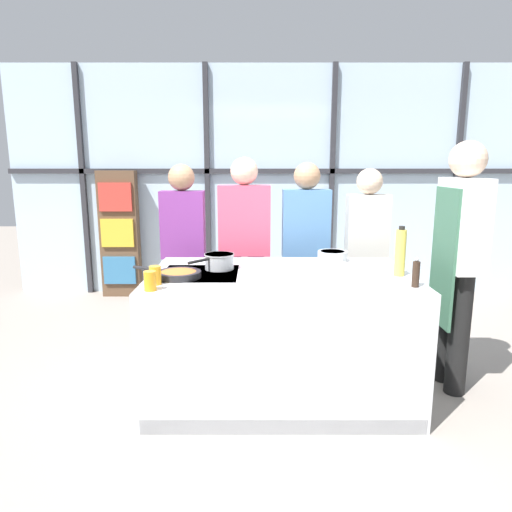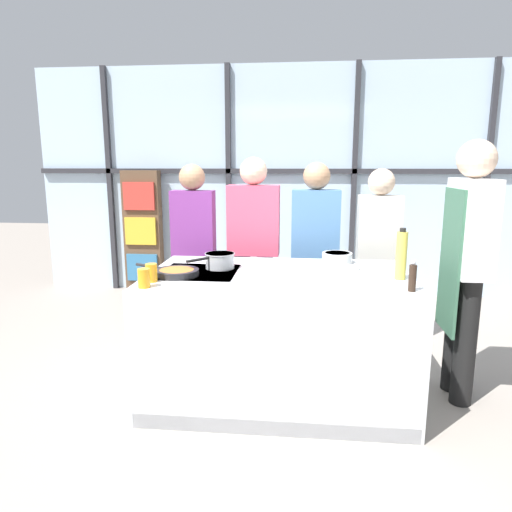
# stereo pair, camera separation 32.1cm
# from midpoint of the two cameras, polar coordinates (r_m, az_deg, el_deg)

# --- Properties ---
(ground_plane) EXTENTS (18.00, 18.00, 0.00)m
(ground_plane) POSITION_cam_midpoint_polar(r_m,az_deg,el_deg) (3.45, 0.10, -16.67)
(ground_plane) COLOR gray
(back_window_wall) EXTENTS (6.40, 0.10, 2.80)m
(back_window_wall) POSITION_cam_midpoint_polar(r_m,az_deg,el_deg) (5.73, 0.05, 9.22)
(back_window_wall) COLOR silver
(back_window_wall) RESTS_ON ground_plane
(bookshelf) EXTENTS (0.47, 0.19, 1.55)m
(bookshelf) POSITION_cam_midpoint_polar(r_m,az_deg,el_deg) (5.90, -18.23, 2.58)
(bookshelf) COLOR brown
(bookshelf) RESTS_ON ground_plane
(demo_island) EXTENTS (1.79, 1.08, 0.89)m
(demo_island) POSITION_cam_midpoint_polar(r_m,az_deg,el_deg) (3.26, 0.08, -9.79)
(demo_island) COLOR silver
(demo_island) RESTS_ON ground_plane
(chef) EXTENTS (0.25, 0.45, 1.78)m
(chef) POSITION_cam_midpoint_polar(r_m,az_deg,el_deg) (3.44, 21.59, 0.40)
(chef) COLOR black
(chef) RESTS_ON ground_plane
(spectator_far_left) EXTENTS (0.38, 0.23, 1.63)m
(spectator_far_left) POSITION_cam_midpoint_polar(r_m,az_deg,el_deg) (4.07, -11.32, 1.59)
(spectator_far_left) COLOR #47382D
(spectator_far_left) RESTS_ON ground_plane
(spectator_center_left) EXTENTS (0.45, 0.24, 1.68)m
(spectator_center_left) POSITION_cam_midpoint_polar(r_m,az_deg,el_deg) (4.00, -3.77, 1.75)
(spectator_center_left) COLOR #232838
(spectator_center_left) RESTS_ON ground_plane
(spectator_center_right) EXTENTS (0.41, 0.23, 1.64)m
(spectator_center_right) POSITION_cam_midpoint_polar(r_m,az_deg,el_deg) (4.00, 3.92, 1.55)
(spectator_center_right) COLOR #47382D
(spectator_center_right) RESTS_ON ground_plane
(spectator_far_right) EXTENTS (0.36, 0.22, 1.59)m
(spectator_far_right) POSITION_cam_midpoint_polar(r_m,az_deg,el_deg) (4.08, 11.47, 1.34)
(spectator_far_right) COLOR #47382D
(spectator_far_right) RESTS_ON ground_plane
(frying_pan) EXTENTS (0.49, 0.33, 0.04)m
(frying_pan) POSITION_cam_midpoint_polar(r_m,az_deg,el_deg) (3.08, -12.74, -2.25)
(frying_pan) COLOR #232326
(frying_pan) RESTS_ON demo_island
(saucepan) EXTENTS (0.30, 0.33, 0.11)m
(saucepan) POSITION_cam_midpoint_polar(r_m,az_deg,el_deg) (3.26, -7.48, -0.65)
(saucepan) COLOR silver
(saucepan) RESTS_ON demo_island
(white_plate) EXTENTS (0.24, 0.24, 0.01)m
(white_plate) POSITION_cam_midpoint_polar(r_m,az_deg,el_deg) (3.35, 7.73, -1.28)
(white_plate) COLOR white
(white_plate) RESTS_ON demo_island
(mixing_bowl) EXTENTS (0.23, 0.23, 0.08)m
(mixing_bowl) POSITION_cam_midpoint_polar(r_m,az_deg,el_deg) (3.54, 6.96, 0.03)
(mixing_bowl) COLOR silver
(mixing_bowl) RESTS_ON demo_island
(oil_bottle) EXTENTS (0.07, 0.07, 0.34)m
(oil_bottle) POSITION_cam_midpoint_polar(r_m,az_deg,el_deg) (3.13, 14.81, 0.42)
(oil_bottle) COLOR #E0CC4C
(oil_bottle) RESTS_ON demo_island
(pepper_grinder) EXTENTS (0.04, 0.04, 0.18)m
(pepper_grinder) POSITION_cam_midpoint_polar(r_m,az_deg,el_deg) (2.88, 16.37, -2.15)
(pepper_grinder) COLOR #332319
(pepper_grinder) RESTS_ON demo_island
(juice_glass_near) EXTENTS (0.07, 0.07, 0.12)m
(juice_glass_near) POSITION_cam_midpoint_polar(r_m,az_deg,el_deg) (2.80, -16.36, -3.05)
(juice_glass_near) COLOR orange
(juice_glass_near) RESTS_ON demo_island
(juice_glass_far) EXTENTS (0.07, 0.07, 0.12)m
(juice_glass_far) POSITION_cam_midpoint_polar(r_m,az_deg,el_deg) (2.93, -15.60, -2.37)
(juice_glass_far) COLOR orange
(juice_glass_far) RESTS_ON demo_island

